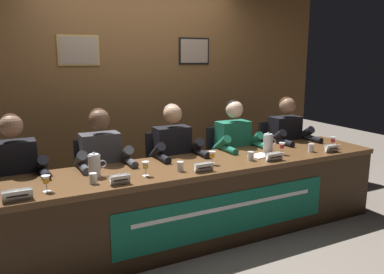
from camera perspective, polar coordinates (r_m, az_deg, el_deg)
ground_plane at (r=3.86m, az=0.00°, el=-14.46°), size 12.00×12.00×0.00m
wall_back_panelled at (r=4.77m, az=-7.74°, el=6.83°), size 5.19×0.14×2.60m
conference_table at (r=3.57m, az=0.89°, el=-7.80°), size 3.99×0.77×0.74m
chair_far_left at (r=3.86m, az=-24.30°, el=-8.33°), size 0.44×0.44×0.92m
panelist_far_left at (r=3.59m, az=-24.50°, el=-5.19°), size 0.51×0.48×1.24m
nameplate_far_left at (r=2.94m, az=-24.34°, el=-7.83°), size 0.20×0.06×0.08m
juice_glass_far_left at (r=3.03m, az=-20.71°, el=-6.03°), size 0.06×0.06×0.12m
chair_left at (r=3.95m, az=-13.50°, el=-7.13°), size 0.44×0.44×0.92m
panelist_left at (r=3.68m, az=-12.96°, el=-3.98°), size 0.51×0.48×1.24m
nameplate_left at (r=3.06m, az=-10.57°, el=-6.18°), size 0.16×0.06×0.08m
juice_glass_left at (r=3.22m, az=-6.87°, el=-4.28°), size 0.06×0.06×0.12m
water_cup_left at (r=3.12m, az=-14.36°, el=-6.02°), size 0.06×0.06×0.08m
chair_center at (r=4.17m, az=-3.56°, el=-5.80°), size 0.44×0.44×0.92m
panelist_center at (r=3.92m, az=-2.44°, el=-2.73°), size 0.51×0.48×1.24m
nameplate_center at (r=3.33m, az=1.77°, el=-4.46°), size 0.18×0.06×0.08m
juice_glass_center at (r=3.54m, az=2.99°, el=-2.73°), size 0.06×0.06×0.12m
water_cup_center at (r=3.35m, az=-1.75°, el=-4.44°), size 0.06×0.06×0.08m
chair_right at (r=4.50m, az=5.12°, el=-4.49°), size 0.44×0.44×0.92m
panelist_right at (r=4.27m, az=6.61°, el=-1.58°), size 0.51×0.48×1.24m
nameplate_right at (r=3.76m, az=12.05°, el=-2.84°), size 0.19×0.06×0.08m
juice_glass_right at (r=3.99m, az=13.11°, el=-1.35°), size 0.06×0.06×0.12m
water_cup_right at (r=3.73m, az=8.66°, el=-2.86°), size 0.06×0.06×0.08m
chair_far_right at (r=4.92m, az=12.44°, el=-3.30°), size 0.44×0.44×0.92m
panelist_far_right at (r=4.71m, az=14.13°, el=-0.59°), size 0.51×0.48×1.24m
nameplate_far_right at (r=4.26m, az=19.89°, el=-1.57°), size 0.17×0.06×0.08m
juice_glass_far_right at (r=4.43m, az=20.05°, el=-0.47°), size 0.06×0.06×0.12m
water_cup_far_right at (r=4.20m, az=17.15°, el=-1.59°), size 0.06×0.06×0.08m
water_pitcher_left_side at (r=3.28m, az=-14.17°, el=-4.10°), size 0.15×0.10×0.21m
water_pitcher_right_side at (r=4.07m, az=11.17°, el=-0.88°), size 0.15×0.10×0.21m
document_stack_right at (r=3.89m, az=9.94°, el=-2.76°), size 0.24×0.19×0.01m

